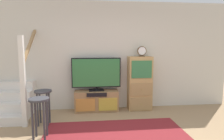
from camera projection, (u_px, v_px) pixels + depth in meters
The scene contains 9 objects.
back_wall at pixel (108, 56), 4.97m from camera, with size 6.40×0.12×2.70m, color beige.
area_rug at pixel (117, 140), 3.30m from camera, with size 2.60×1.80×0.01m, color maroon.
media_console at pixel (97, 101), 4.81m from camera, with size 1.06×0.38×0.51m.
television at pixel (96, 73), 4.75m from camera, with size 1.19×0.22×0.81m.
side_cabinet at pixel (140, 83), 4.89m from camera, with size 0.58×0.38×1.34m.
desk_clock at pixel (142, 51), 4.78m from camera, with size 0.23×0.08×0.25m.
staircase at pixel (14, 98), 4.60m from camera, with size 1.00×1.36×2.20m.
bar_stool_near at pixel (39, 109), 3.31m from camera, with size 0.34×0.34×0.72m.
bar_stool_far at pixel (43, 99), 3.93m from camera, with size 0.34×0.34×0.71m.
Camera 1 is at (-0.44, -2.50, 1.60)m, focal length 31.26 mm.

